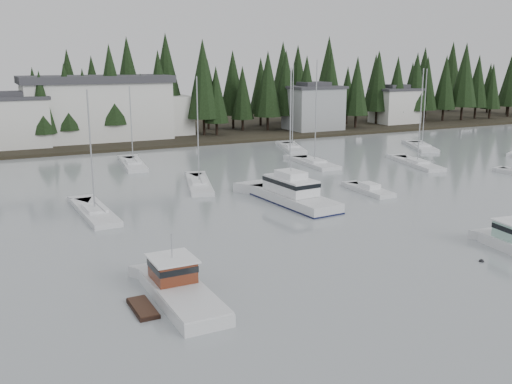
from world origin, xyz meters
The scene contains 19 objects.
ground centered at (0.00, 0.00, 0.00)m, with size 260.00×260.00×0.00m, color #8D9598.
far_shore_land centered at (0.00, 97.00, 0.00)m, with size 240.00×54.00×1.00m, color black.
conifer_treeline centered at (0.00, 86.00, 0.00)m, with size 200.00×22.00×20.00m, color black, non-canonical shape.
house_west centered at (-18.00, 79.00, 4.65)m, with size 9.54×7.42×8.75m.
house_east_a centered at (36.00, 78.00, 4.90)m, with size 10.60×8.48×9.25m.
house_east_b centered at (58.00, 80.00, 4.40)m, with size 9.54×7.42×8.25m.
harbor_inn centered at (-2.96, 82.34, 5.78)m, with size 29.50×11.50×10.90m.
lobster_boat_brown centered at (-14.01, 12.44, 0.50)m, with size 4.58×8.87×4.37m.
cabin_cruiser_center centered at (3.98, 30.02, 0.75)m, with size 4.60×11.90×5.00m.
sailboat_0 centered at (21.22, 60.34, 0.07)m, with size 5.63×9.99×13.87m.
sailboat_2 centered at (40.58, 51.86, 0.07)m, with size 6.90×10.03×13.23m.
sailboat_3 centered at (-1.80, 41.44, 0.07)m, with size 5.30×10.95×12.90m.
sailboat_4 centered at (6.71, 35.50, 0.08)m, with size 6.67×10.10×13.87m.
sailboat_7 centered at (-14.84, 34.34, 0.06)m, with size 2.90×10.62×12.13m.
sailboat_8 centered at (29.71, 40.67, 0.07)m, with size 4.98×10.99×13.55m.
sailboat_10 centered at (-5.39, 57.21, 0.05)m, with size 3.87×10.75×11.21m.
sailboat_11 centered at (17.27, 47.20, 0.07)m, with size 3.69×9.97×14.63m.
runabout_1 centered at (13.85, 30.43, 0.13)m, with size 2.31×6.67×1.42m.
mooring_buoy_dark centered at (7.73, 9.17, 0.00)m, with size 0.38×0.38×0.38m, color black.
Camera 1 is at (-23.97, -18.49, 14.31)m, focal length 40.00 mm.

